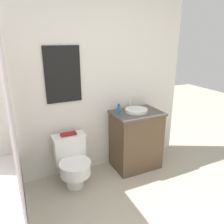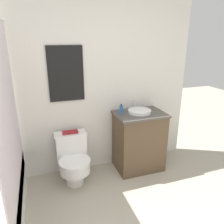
{
  "view_description": "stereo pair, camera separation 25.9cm",
  "coord_description": "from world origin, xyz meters",
  "px_view_note": "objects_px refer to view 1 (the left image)",
  "views": [
    {
      "loc": [
        -0.63,
        -0.7,
        1.8
      ],
      "look_at": [
        0.41,
        1.52,
        0.97
      ],
      "focal_mm": 35.0,
      "sensor_mm": 36.0,
      "label": 1
    },
    {
      "loc": [
        -0.39,
        -0.8,
        1.8
      ],
      "look_at": [
        0.41,
        1.52,
        0.97
      ],
      "focal_mm": 35.0,
      "sensor_mm": 36.0,
      "label": 2
    }
  ],
  "objects_px": {
    "sink": "(136,110)",
    "soap_bottle": "(119,109)",
    "book_on_tank": "(68,134)",
    "toilet": "(73,160)"
  },
  "relations": [
    {
      "from": "toilet",
      "to": "sink",
      "type": "bearing_deg",
      "value": 1.89
    },
    {
      "from": "sink",
      "to": "book_on_tank",
      "type": "relative_size",
      "value": 1.74
    },
    {
      "from": "soap_bottle",
      "to": "toilet",
      "type": "bearing_deg",
      "value": -173.68
    },
    {
      "from": "soap_bottle",
      "to": "book_on_tank",
      "type": "bearing_deg",
      "value": 176.05
    },
    {
      "from": "toilet",
      "to": "sink",
      "type": "xyz_separation_m",
      "value": [
        0.94,
        0.03,
        0.53
      ]
    },
    {
      "from": "soap_bottle",
      "to": "book_on_tank",
      "type": "height_order",
      "value": "soap_bottle"
    },
    {
      "from": "toilet",
      "to": "book_on_tank",
      "type": "height_order",
      "value": "book_on_tank"
    },
    {
      "from": "sink",
      "to": "soap_bottle",
      "type": "relative_size",
      "value": 2.62
    },
    {
      "from": "sink",
      "to": "soap_bottle",
      "type": "bearing_deg",
      "value": 169.63
    },
    {
      "from": "toilet",
      "to": "soap_bottle",
      "type": "distance_m",
      "value": 0.9
    }
  ]
}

